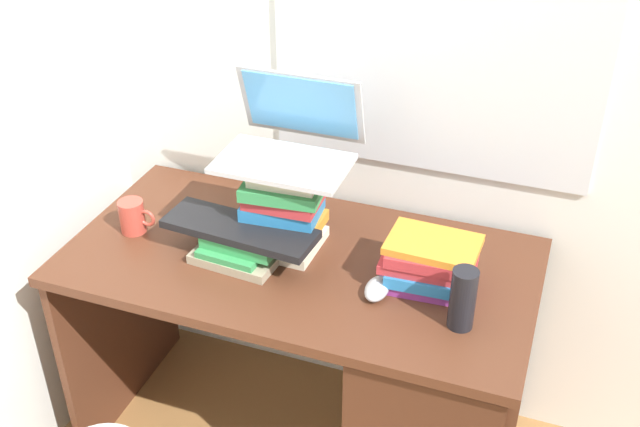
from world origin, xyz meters
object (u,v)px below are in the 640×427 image
mug (133,217)px  book_stack_side (429,264)px  desk (404,381)px  book_stack_tall (285,206)px  laptop (291,139)px  keyboard (240,229)px  water_bottle (463,299)px  computer_mouse (377,289)px  book_stack_keyboard_riser (241,246)px

mug → book_stack_side: bearing=2.9°
desk → book_stack_tall: bearing=168.9°
mug → laptop: bearing=18.9°
mug → keyboard: bearing=-1.9°
keyboard → mug: (-0.34, 0.01, -0.04)m
keyboard → water_bottle: bearing=-2.8°
book_stack_side → keyboard: book_stack_side is taller
book_stack_side → keyboard: size_ratio=0.59×
keyboard → desk: bearing=7.5°
mug → water_bottle: (0.96, -0.09, 0.03)m
book_stack_tall → water_bottle: size_ratio=1.53×
book_stack_tall → computer_mouse: (0.30, -0.13, -0.11)m
book_stack_keyboard_riser → book_stack_side: size_ratio=0.98×
laptop → water_bottle: laptop is taller
computer_mouse → keyboard: bearing=175.3°
water_bottle → desk: bearing=144.8°
laptop → mug: laptop is taller
book_stack_tall → keyboard: book_stack_tall is taller
book_stack_keyboard_riser → mug: bearing=178.1°
water_bottle → book_stack_side: bearing=129.8°
keyboard → computer_mouse: size_ratio=4.04×
book_stack_side → laptop: laptop is taller
book_stack_keyboard_riser → computer_mouse: book_stack_keyboard_riser is taller
laptop → mug: bearing=-161.1°
desk → computer_mouse: 0.36m
laptop → computer_mouse: 0.46m
mug → water_bottle: water_bottle is taller
keyboard → book_stack_keyboard_riser: bearing=18.1°
water_bottle → keyboard: bearing=172.7°
water_bottle → mug: bearing=174.6°
desk → book_stack_keyboard_riser: size_ratio=5.21×
computer_mouse → water_bottle: (0.22, -0.05, 0.06)m
desk → keyboard: keyboard is taller
desk → laptop: (-0.38, 0.13, 0.63)m
book_stack_side → water_bottle: 0.17m
desk → water_bottle: size_ratio=7.91×
book_stack_side → water_bottle: water_bottle is taller
keyboard → laptop: bearing=65.7°
book_stack_keyboard_riser → computer_mouse: 0.39m
desk → book_stack_side: (0.04, 0.03, 0.39)m
book_stack_tall → keyboard: bearing=-132.7°
book_stack_keyboard_riser → water_bottle: water_bottle is taller
book_stack_side → desk: bearing=-139.6°
computer_mouse → mug: 0.74m
desk → mug: bearing=-179.1°
desk → water_bottle: (0.15, -0.10, 0.41)m
book_stack_keyboard_riser → laptop: (0.09, 0.16, 0.26)m
book_stack_keyboard_riser → laptop: bearing=61.4°
book_stack_keyboard_riser → keyboard: bearing=-166.5°
water_bottle → laptop: bearing=155.8°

